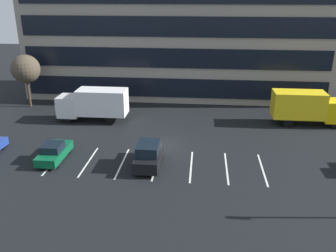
% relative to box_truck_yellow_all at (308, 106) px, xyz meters
% --- Properties ---
extents(ground_plane, '(120.00, 120.00, 0.00)m').
position_rel_box_truck_yellow_all_xyz_m(ground_plane, '(-14.29, -7.04, -1.95)').
color(ground_plane, black).
extents(office_building, '(37.70, 10.22, 14.40)m').
position_rel_box_truck_yellow_all_xyz_m(office_building, '(-14.29, 10.91, 5.25)').
color(office_building, gray).
rests_on(office_building, ground_plane).
extents(lot_markings, '(16.94, 5.40, 0.01)m').
position_rel_box_truck_yellow_all_xyz_m(lot_markings, '(-14.29, -10.70, -1.95)').
color(lot_markings, silver).
rests_on(lot_markings, ground_plane).
extents(box_truck_yellow_all, '(7.48, 2.48, 3.47)m').
position_rel_box_truck_yellow_all_xyz_m(box_truck_yellow_all, '(0.00, 0.00, 0.00)').
color(box_truck_yellow_all, yellow).
rests_on(box_truck_yellow_all, ground_plane).
extents(box_truck_white, '(7.44, 2.46, 3.45)m').
position_rel_box_truck_yellow_all_xyz_m(box_truck_white, '(-22.17, -1.04, -0.01)').
color(box_truck_white, white).
rests_on(box_truck_white, ground_plane).
extents(sedan_forest, '(1.74, 4.15, 1.49)m').
position_rel_box_truck_yellow_all_xyz_m(sedan_forest, '(-22.77, -10.64, -1.25)').
color(sedan_forest, '#0C5933').
rests_on(sedan_forest, ground_plane).
extents(suv_black, '(1.89, 4.46, 2.02)m').
position_rel_box_truck_yellow_all_xyz_m(suv_black, '(-14.87, -10.93, -0.98)').
color(suv_black, black).
rests_on(suv_black, ground_plane).
extents(bare_tree, '(3.31, 3.31, 6.20)m').
position_rel_box_truck_yellow_all_xyz_m(bare_tree, '(-31.29, 3.05, 2.57)').
color(bare_tree, '#473323').
rests_on(bare_tree, ground_plane).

